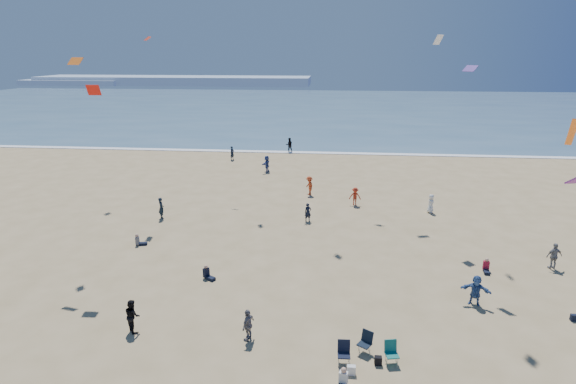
# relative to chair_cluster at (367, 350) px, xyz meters

# --- Properties ---
(ocean) EXTENTS (220.00, 100.00, 0.06)m
(ocean) POSITION_rel_chair_cluster_xyz_m (-5.73, 90.99, -0.47)
(ocean) COLOR #476B84
(ocean) RESTS_ON ground
(surf_line) EXTENTS (220.00, 1.20, 0.08)m
(surf_line) POSITION_rel_chair_cluster_xyz_m (-5.73, 40.99, -0.46)
(surf_line) COLOR white
(surf_line) RESTS_ON ground
(headland_far) EXTENTS (110.00, 20.00, 3.20)m
(headland_far) POSITION_rel_chair_cluster_xyz_m (-65.73, 165.99, 1.10)
(headland_far) COLOR #7A8EA8
(headland_far) RESTS_ON ground
(headland_near) EXTENTS (40.00, 14.00, 2.00)m
(headland_near) POSITION_rel_chair_cluster_xyz_m (-105.73, 160.99, 0.50)
(headland_near) COLOR #7A8EA8
(headland_near) RESTS_ON ground
(standing_flyers) EXTENTS (34.58, 47.13, 1.90)m
(standing_flyers) POSITION_rel_chair_cluster_xyz_m (-3.32, 17.15, 0.35)
(standing_flyers) COLOR #A82A18
(standing_flyers) RESTS_ON ground
(seated_group) EXTENTS (23.17, 18.38, 0.84)m
(seated_group) POSITION_rel_chair_cluster_xyz_m (-2.69, 3.50, -0.08)
(seated_group) COLOR silver
(seated_group) RESTS_ON ground
(chair_cluster) EXTENTS (2.66, 1.52, 1.00)m
(chair_cluster) POSITION_rel_chair_cluster_xyz_m (0.00, 0.00, 0.00)
(chair_cluster) COLOR black
(chair_cluster) RESTS_ON ground
(white_tote) EXTENTS (0.35, 0.20, 0.40)m
(white_tote) POSITION_rel_chair_cluster_xyz_m (-0.68, -0.94, -0.30)
(white_tote) COLOR silver
(white_tote) RESTS_ON ground
(black_backpack) EXTENTS (0.30, 0.22, 0.38)m
(black_backpack) POSITION_rel_chair_cluster_xyz_m (0.47, -0.23, -0.31)
(black_backpack) COLOR black
(black_backpack) RESTS_ON ground
(navy_bag) EXTENTS (0.28, 0.18, 0.34)m
(navy_bag) POSITION_rel_chair_cluster_xyz_m (10.28, 3.95, -0.33)
(navy_bag) COLOR black
(navy_bag) RESTS_ON ground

